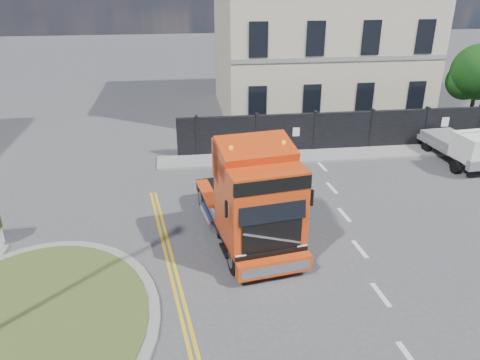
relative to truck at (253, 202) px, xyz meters
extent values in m
plane|color=#424244|center=(0.57, -0.32, -1.66)|extent=(120.00, 120.00, 0.00)
cylinder|color=gray|center=(-6.43, -3.32, -1.60)|extent=(6.80, 6.80, 0.12)
cylinder|color=#334D1F|center=(-6.43, -3.32, -1.52)|extent=(6.20, 6.20, 0.05)
cube|color=black|center=(6.57, 8.68, -0.66)|extent=(18.00, 0.25, 2.00)
cube|color=#C2B79A|center=(6.57, 16.18, 3.84)|extent=(12.00, 10.00, 11.00)
cylinder|color=#382619|center=(15.07, 11.68, -0.46)|extent=(0.24, 0.24, 2.40)
sphere|color=#103711|center=(15.07, 11.68, 1.54)|extent=(3.20, 3.20, 3.20)
sphere|color=#103711|center=(14.57, 12.08, 0.94)|extent=(2.20, 2.20, 2.20)
cube|color=gray|center=(6.57, 7.78, -1.60)|extent=(20.00, 1.60, 0.12)
cube|color=black|center=(-0.16, 1.03, -0.97)|extent=(3.13, 6.13, 0.42)
cube|color=red|center=(0.09, -0.58, 0.33)|extent=(2.66, 2.74, 2.60)
cube|color=red|center=(-0.06, 0.38, 1.40)|extent=(2.42, 1.18, 1.30)
cube|color=black|center=(0.27, -1.75, 0.70)|extent=(2.03, 0.36, 0.97)
cube|color=red|center=(0.31, -2.05, -1.15)|extent=(2.34, 0.67, 0.51)
cylinder|color=black|center=(-0.79, -1.47, -1.18)|extent=(0.44, 1.00, 0.97)
cylinder|color=gray|center=(-0.79, -1.47, -1.18)|extent=(0.41, 0.58, 0.53)
cylinder|color=black|center=(1.19, -1.16, -1.18)|extent=(0.44, 1.00, 0.97)
cylinder|color=gray|center=(1.19, -1.16, -1.18)|extent=(0.41, 0.58, 0.53)
cylinder|color=black|center=(-1.29, 1.79, -1.18)|extent=(0.44, 1.00, 0.97)
cylinder|color=gray|center=(-1.29, 1.79, -1.18)|extent=(0.41, 0.58, 0.53)
cylinder|color=black|center=(0.69, 2.10, -1.18)|extent=(0.44, 1.00, 0.97)
cylinder|color=gray|center=(0.69, 2.10, -1.18)|extent=(0.41, 0.58, 0.53)
cylinder|color=black|center=(-1.46, 2.89, -1.18)|extent=(0.44, 1.00, 0.97)
cylinder|color=gray|center=(-1.46, 2.89, -1.18)|extent=(0.41, 0.58, 0.53)
cylinder|color=black|center=(0.52, 3.20, -1.18)|extent=(0.44, 1.00, 0.97)
cylinder|color=gray|center=(0.52, 3.20, -1.18)|extent=(0.41, 0.58, 0.53)
cube|color=slate|center=(11.09, 6.30, -1.03)|extent=(2.11, 4.50, 0.23)
cube|color=silver|center=(11.09, 4.93, -0.44)|extent=(1.87, 1.78, 1.18)
cylinder|color=black|center=(10.23, 4.93, -1.35)|extent=(0.23, 0.64, 0.64)
cylinder|color=black|center=(10.23, 7.66, -1.35)|extent=(0.23, 0.64, 0.64)
cylinder|color=black|center=(11.95, 7.66, -1.35)|extent=(0.23, 0.64, 0.64)
camera|label=1|loc=(-2.24, -13.42, 6.86)|focal=35.00mm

